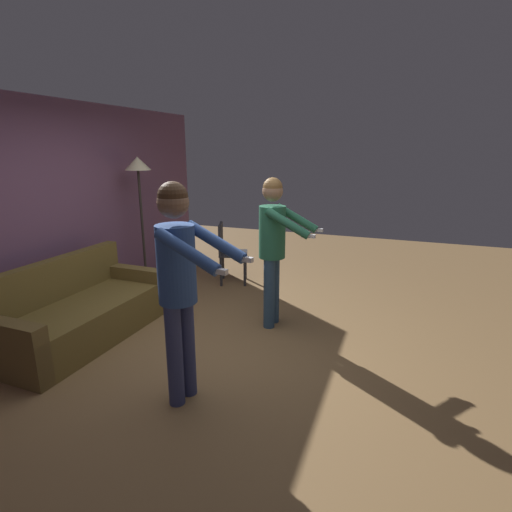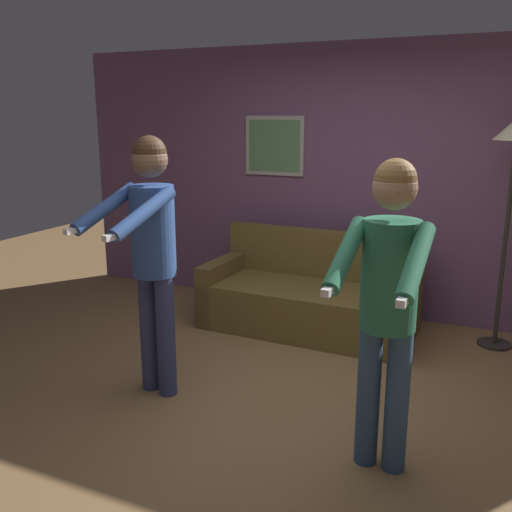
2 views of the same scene
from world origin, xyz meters
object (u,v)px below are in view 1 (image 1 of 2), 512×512
Objects in this scene: torchiere_lamp at (139,178)px; person_standing_left at (179,273)px; dining_chair_distant at (228,249)px; couch at (80,315)px; person_standing_right at (274,239)px.

torchiere_lamp reaches higher than person_standing_left.
person_standing_left is (-2.17, -1.91, -0.52)m from torchiere_lamp.
dining_chair_distant is at bearing 17.42° from person_standing_left.
dining_chair_distant is (2.30, -0.74, 0.25)m from couch.
couch is 2.06× the size of dining_chair_distant.
torchiere_lamp is at bearing 9.82° from couch.
person_standing_left is at bearing -162.58° from dining_chair_distant.
couch is 2.29m from person_standing_right.
person_standing_left reaches higher than couch.
person_standing_right is (1.64, -0.23, -0.06)m from person_standing_left.
person_standing_right is at bearing -137.23° from dining_chair_distant.
person_standing_left is at bearing -109.23° from couch.
couch is 1.06× the size of person_standing_left.
person_standing_right is 1.86× the size of dining_chair_distant.
dining_chair_distant is (0.71, -1.01, -1.10)m from torchiere_lamp.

